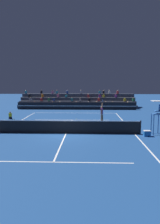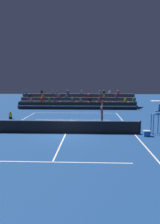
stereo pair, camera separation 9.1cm
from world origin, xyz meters
name	(u,v)px [view 1 (the left image)]	position (x,y,z in m)	size (l,w,h in m)	color
ground_plane	(66,133)	(0.00, 0.00, 0.00)	(120.00, 120.00, 0.00)	navy
court_lines	(66,133)	(0.00, 0.00, 0.00)	(11.10, 23.90, 0.01)	white
tennis_net	(66,127)	(0.00, 0.00, 0.54)	(12.00, 0.10, 1.10)	black
sponsor_banner_wall	(77,106)	(0.00, 15.71, 0.55)	(18.00, 0.26, 1.10)	black
bleacher_stand	(78,102)	(0.00, 18.87, 0.84)	(18.82, 3.80, 2.83)	#383D4C
umpire_chair	(157,113)	(7.19, 0.00, 1.72)	(0.76, 0.84, 2.67)	#285699
ball_kid_courtside	(10,116)	(-6.97, 6.69, 0.33)	(0.30, 0.36, 0.84)	black
tennis_player	(102,113)	(3.16, 4.69, 0.99)	(0.39, 1.14, 2.43)	brown
tennis_ball	(77,119)	(0.50, 6.93, 0.03)	(0.07, 0.07, 0.07)	#C6DB33
equipment_cooler	(147,133)	(6.28, -0.72, 0.23)	(0.50, 0.38, 0.45)	#1E66B2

